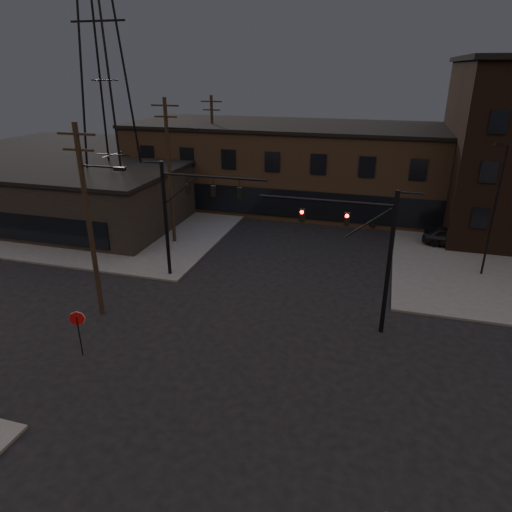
# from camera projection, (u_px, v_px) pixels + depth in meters

# --- Properties ---
(ground) EXTENTS (140.00, 140.00, 0.00)m
(ground) POSITION_uv_depth(u_px,v_px,m) (245.00, 358.00, 22.90)
(ground) COLOR black
(ground) RESTS_ON ground
(sidewalk_nw) EXTENTS (30.00, 30.00, 0.15)m
(sidewalk_nw) POSITION_uv_depth(u_px,v_px,m) (108.00, 205.00, 48.03)
(sidewalk_nw) COLOR #474744
(sidewalk_nw) RESTS_ON ground
(building_row) EXTENTS (40.00, 12.00, 8.00)m
(building_row) POSITION_uv_depth(u_px,v_px,m) (327.00, 169.00, 46.21)
(building_row) COLOR brown
(building_row) RESTS_ON ground
(building_left) EXTENTS (16.00, 12.00, 5.00)m
(building_left) POSITION_uv_depth(u_px,v_px,m) (87.00, 199.00, 41.26)
(building_left) COLOR black
(building_left) RESTS_ON ground
(traffic_signal_near) EXTENTS (7.12, 0.24, 8.00)m
(traffic_signal_near) POSITION_uv_depth(u_px,v_px,m) (368.00, 246.00, 23.63)
(traffic_signal_near) COLOR black
(traffic_signal_near) RESTS_ON ground
(traffic_signal_far) EXTENTS (7.12, 0.24, 8.00)m
(traffic_signal_far) POSITION_uv_depth(u_px,v_px,m) (183.00, 208.00, 29.80)
(traffic_signal_far) COLOR black
(traffic_signal_far) RESTS_ON ground
(stop_sign) EXTENTS (0.72, 0.33, 2.48)m
(stop_sign) POSITION_uv_depth(u_px,v_px,m) (78.00, 323.00, 22.48)
(stop_sign) COLOR black
(stop_sign) RESTS_ON ground
(utility_pole_near) EXTENTS (3.70, 0.28, 11.00)m
(utility_pole_near) POSITION_uv_depth(u_px,v_px,m) (90.00, 219.00, 24.84)
(utility_pole_near) COLOR black
(utility_pole_near) RESTS_ON ground
(utility_pole_mid) EXTENTS (3.70, 0.28, 11.50)m
(utility_pole_mid) POSITION_uv_depth(u_px,v_px,m) (170.00, 169.00, 35.65)
(utility_pole_mid) COLOR black
(utility_pole_mid) RESTS_ON ground
(utility_pole_far) EXTENTS (2.20, 0.28, 11.00)m
(utility_pole_far) POSITION_uv_depth(u_px,v_px,m) (213.00, 149.00, 46.70)
(utility_pole_far) COLOR black
(utility_pole_far) RESTS_ON ground
(transmission_tower) EXTENTS (7.00, 7.00, 25.00)m
(transmission_tower) POSITION_uv_depth(u_px,v_px,m) (105.00, 80.00, 38.69)
(transmission_tower) COLOR black
(transmission_tower) RESTS_ON ground
(lot_light_a) EXTENTS (1.50, 0.28, 9.14)m
(lot_light_a) POSITION_uv_depth(u_px,v_px,m) (497.00, 199.00, 29.88)
(lot_light_a) COLOR black
(lot_light_a) RESTS_ON ground
(parked_car_lot_a) EXTENTS (4.67, 2.37, 1.52)m
(parked_car_lot_a) POSITION_uv_depth(u_px,v_px,m) (452.00, 237.00, 36.56)
(parked_car_lot_a) COLOR black
(parked_car_lot_a) RESTS_ON sidewalk_ne
(parked_car_lot_b) EXTENTS (5.03, 2.27, 1.43)m
(parked_car_lot_b) POSITION_uv_depth(u_px,v_px,m) (465.00, 224.00, 39.89)
(parked_car_lot_b) COLOR silver
(parked_car_lot_b) RESTS_ON sidewalk_ne
(car_crossing) EXTENTS (3.14, 4.60, 1.44)m
(car_crossing) POSITION_uv_depth(u_px,v_px,m) (378.00, 215.00, 42.58)
(car_crossing) COLOR black
(car_crossing) RESTS_ON ground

